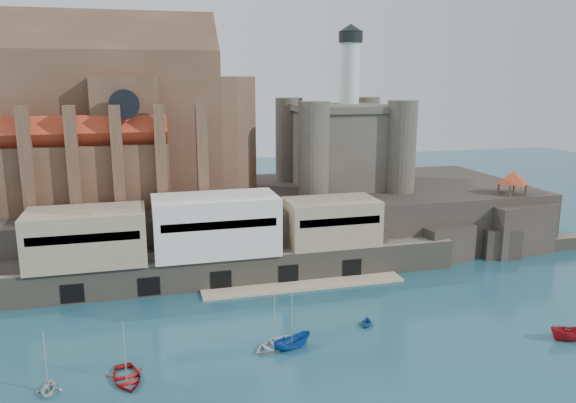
% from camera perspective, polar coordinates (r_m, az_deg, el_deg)
% --- Properties ---
extents(ground, '(300.00, 300.00, 0.00)m').
position_cam_1_polar(ground, '(66.87, 4.52, -14.11)').
color(ground, '#1A4556').
rests_on(ground, ground).
extents(promontory, '(100.00, 36.00, 10.00)m').
position_cam_1_polar(promontory, '(100.83, -2.99, -1.83)').
color(promontory, black).
rests_on(promontory, ground).
extents(quay, '(70.00, 12.00, 13.05)m').
position_cam_1_polar(quay, '(83.42, -7.39, -4.19)').
color(quay, '#6E6858').
rests_on(quay, ground).
extents(church, '(47.00, 25.93, 30.51)m').
position_cam_1_polar(church, '(98.43, -17.30, 7.44)').
color(church, '#503525').
rests_on(church, promontory).
extents(castle_keep, '(21.20, 21.20, 29.30)m').
position_cam_1_polar(castle_keep, '(104.51, 5.53, 6.11)').
color(castle_keep, '#443F35').
rests_on(castle_keep, promontory).
extents(rock_outcrop, '(14.50, 10.50, 8.70)m').
position_cam_1_polar(rock_outcrop, '(106.25, 21.55, -2.47)').
color(rock_outcrop, black).
rests_on(rock_outcrop, ground).
extents(pavilion, '(6.40, 6.40, 5.40)m').
position_cam_1_polar(pavilion, '(104.59, 21.89, 2.17)').
color(pavilion, '#503525').
rests_on(pavilion, rock_outcrop).
extents(boat_0, '(4.26, 1.84, 5.77)m').
position_cam_1_polar(boat_0, '(61.68, -16.07, -17.06)').
color(boat_0, '#A3110E').
rests_on(boat_0, ground).
extents(boat_2, '(2.31, 2.28, 4.82)m').
position_cam_1_polar(boat_2, '(65.51, 0.40, -14.67)').
color(boat_2, '#114496').
rests_on(boat_2, ground).
extents(boat_4, '(2.87, 1.81, 3.26)m').
position_cam_1_polar(boat_4, '(62.10, -23.12, -17.41)').
color(boat_4, silver).
rests_on(boat_4, ground).
extents(boat_5, '(2.33, 2.28, 5.22)m').
position_cam_1_polar(boat_5, '(74.94, 26.81, -12.45)').
color(boat_5, maroon).
rests_on(boat_5, ground).
extents(boat_6, '(3.05, 4.16, 5.74)m').
position_cam_1_polar(boat_6, '(65.65, -1.35, -14.61)').
color(boat_6, silver).
rests_on(boat_6, ground).
extents(boat_7, '(2.82, 2.53, 2.79)m').
position_cam_1_polar(boat_7, '(71.55, 7.96, -12.33)').
color(boat_7, '#134989').
rests_on(boat_7, ground).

